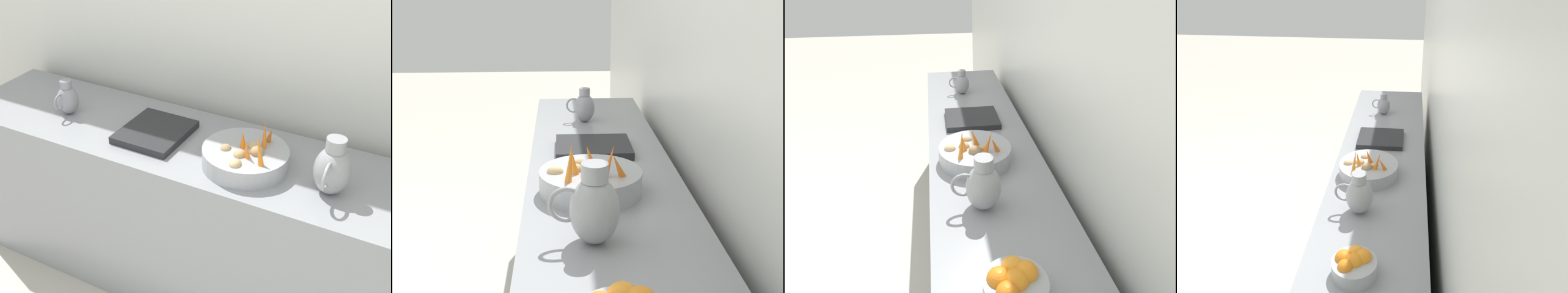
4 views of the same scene
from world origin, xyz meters
TOP-DOWN VIEW (x-y plane):
  - prep_counter at (-1.53, -0.01)m, footprint 0.61×3.00m
  - vegetable_colander at (-1.47, 0.05)m, footprint 0.38×0.38m
  - metal_pitcher_tall at (-1.46, 0.43)m, footprint 0.21×0.15m
  - metal_pitcher_short at (-1.49, -0.95)m, footprint 0.16×0.11m
  - counter_sink_basin at (-1.51, -0.44)m, footprint 0.34×0.30m

SIDE VIEW (x-z plane):
  - prep_counter at x=-1.53m, z-range 0.00..0.89m
  - counter_sink_basin at x=-1.51m, z-range 0.89..0.92m
  - vegetable_colander at x=-1.47m, z-range 0.83..1.05m
  - metal_pitcher_short at x=-1.49m, z-range 0.88..1.06m
  - metal_pitcher_tall at x=-1.46m, z-range 0.88..1.13m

